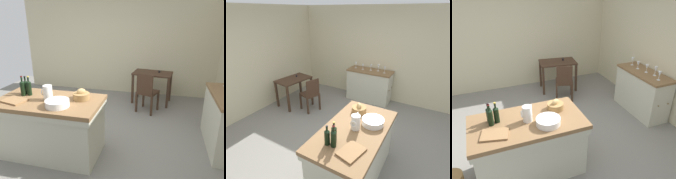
% 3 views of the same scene
% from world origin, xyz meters
% --- Properties ---
extents(ground_plane, '(6.76, 6.76, 0.00)m').
position_xyz_m(ground_plane, '(0.00, 0.00, 0.00)').
color(ground_plane, slate).
extents(wall_back, '(5.32, 0.12, 2.60)m').
position_xyz_m(wall_back, '(0.00, 2.60, 1.30)').
color(wall_back, beige).
rests_on(wall_back, ground).
extents(island_table, '(1.56, 0.86, 0.89)m').
position_xyz_m(island_table, '(-0.37, -0.53, 0.48)').
color(island_table, brown).
rests_on(island_table, ground).
extents(writing_desk, '(0.97, 0.68, 0.81)m').
position_xyz_m(writing_desk, '(0.99, 1.95, 0.63)').
color(writing_desk, '#3D281C').
rests_on(writing_desk, ground).
extents(wooden_chair, '(0.51, 0.51, 0.90)m').
position_xyz_m(wooden_chair, '(0.92, 1.32, 0.49)').
color(wooden_chair, '#3D281C').
rests_on(wooden_chair, ground).
extents(pitcher, '(0.17, 0.13, 0.27)m').
position_xyz_m(pitcher, '(-0.36, -0.53, 1.00)').
color(pitcher, silver).
rests_on(pitcher, island_table).
extents(wash_bowl, '(0.33, 0.33, 0.09)m').
position_xyz_m(wash_bowl, '(-0.13, -0.71, 0.93)').
color(wash_bowl, silver).
rests_on(wash_bowl, island_table).
extents(bread_basket, '(0.24, 0.24, 0.17)m').
position_xyz_m(bread_basket, '(0.09, -0.39, 0.94)').
color(bread_basket, olive).
rests_on(bread_basket, island_table).
extents(cutting_board, '(0.37, 0.31, 0.02)m').
position_xyz_m(cutting_board, '(-0.82, -0.69, 0.90)').
color(cutting_board, olive).
rests_on(cutting_board, island_table).
extents(wine_bottle_dark, '(0.07, 0.07, 0.30)m').
position_xyz_m(wine_bottle_dark, '(-0.75, -0.41, 1.01)').
color(wine_bottle_dark, black).
rests_on(wine_bottle_dark, island_table).
extents(wine_bottle_amber, '(0.07, 0.07, 0.29)m').
position_xyz_m(wine_bottle_amber, '(-0.84, -0.36, 1.00)').
color(wine_bottle_amber, black).
rests_on(wine_bottle_amber, island_table).
extents(wine_bottle_green, '(0.07, 0.07, 0.31)m').
position_xyz_m(wine_bottle_green, '(-0.83, -0.45, 1.01)').
color(wine_bottle_green, black).
rests_on(wine_bottle_green, island_table).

